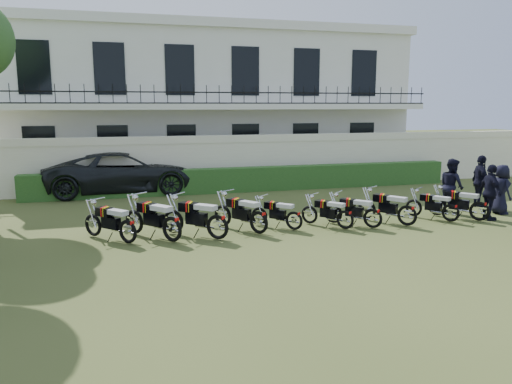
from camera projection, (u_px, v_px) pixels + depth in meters
ground at (281, 235)px, 13.88m from camera, size 100.00×100.00×0.00m
perimeter_wall at (223, 162)px, 21.28m from camera, size 30.00×0.35×2.30m
hedge at (250, 179)px, 20.90m from camera, size 18.00×0.60×1.00m
building at (200, 102)px, 26.50m from camera, size 20.40×9.60×7.40m
motorcycle_0 at (128, 226)px, 12.90m from camera, size 1.39×1.50×1.06m
motorcycle_1 at (172, 223)px, 13.03m from camera, size 1.44×1.71×1.16m
motorcycle_2 at (218, 221)px, 13.27m from camera, size 1.63×1.48×1.15m
motorcycle_3 at (259, 217)px, 13.86m from camera, size 1.24×1.70×1.10m
motorcycle_4 at (294, 216)px, 14.31m from camera, size 1.24×1.28×0.93m
motorcycle_5 at (345, 215)px, 14.40m from camera, size 1.16×1.39×0.94m
motorcycle_6 at (373, 214)px, 14.52m from camera, size 1.30×1.38×0.98m
motorcycle_7 at (407, 211)px, 14.78m from camera, size 1.19×1.64×1.06m
motorcycle_8 at (451, 208)px, 15.32m from camera, size 1.04×1.49×0.95m
motorcycle_9 at (480, 206)px, 15.41m from camera, size 1.21×1.58×1.04m
suv at (123, 172)px, 20.42m from camera, size 6.24×2.98×1.72m
officer_2 at (490, 192)px, 15.56m from camera, size 0.56×1.08×1.76m
officer_3 at (501, 189)px, 16.49m from camera, size 0.60×0.85×1.64m
officer_4 at (452, 186)px, 16.66m from camera, size 0.74×0.93×1.83m
officer_5 at (480, 182)px, 17.44m from camera, size 0.73×1.17×1.85m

